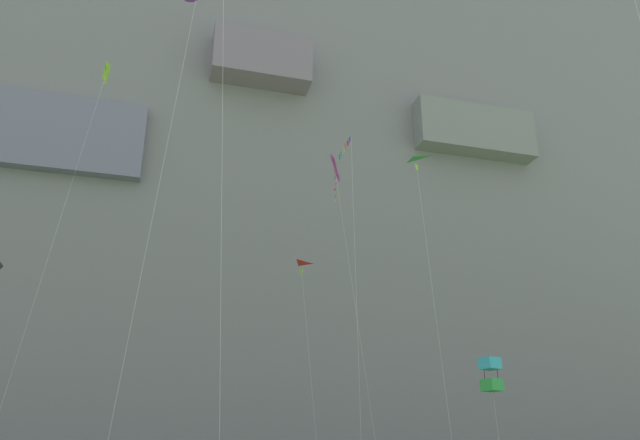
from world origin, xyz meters
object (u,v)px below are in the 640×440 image
Objects in this scene: kite_diamond_low_left at (99,96)px; kite_delta_high_center at (299,280)px; kite_box_upper_right at (491,375)px; kite_delta_front_field at (415,173)px; kite_diamond_upper_mid at (336,173)px; kite_banner_low_right at (347,178)px.

kite_diamond_low_left reaches higher than kite_delta_high_center.
kite_diamond_low_left is at bearing -167.49° from kite_delta_high_center.
kite_delta_front_field is (-3.74, 0.28, 12.06)m from kite_box_upper_right.
kite_delta_front_field reaches higher than kite_box_upper_right.
kite_diamond_upper_mid is 0.89× the size of kite_diamond_low_left.
kite_diamond_upper_mid is at bearing 103.55° from kite_delta_front_field.
kite_delta_high_center reaches higher than kite_box_upper_right.
kite_diamond_low_left is 18.11m from kite_delta_high_center.
kite_banner_low_right is 5.18m from kite_delta_front_field.
kite_delta_front_field is (4.99, -9.09, 4.72)m from kite_delta_high_center.
kite_box_upper_right is (6.81, -4.31, -13.14)m from kite_banner_low_right.
kite_delta_front_field is (3.07, -4.02, -1.08)m from kite_banner_low_right.
kite_diamond_upper_mid is 19.49m from kite_box_upper_right.
kite_diamond_upper_mid is 10.22m from kite_delta_front_field.
kite_diamond_low_left is 1.85× the size of kite_delta_high_center.
kite_banner_low_right is 7.94m from kite_delta_high_center.
kite_diamond_upper_mid is 3.25× the size of kite_box_upper_right.
kite_diamond_low_left is (-16.37, 1.87, 4.63)m from kite_banner_low_right.
kite_delta_front_field is (19.44, -5.89, -5.71)m from kite_diamond_low_left.
kite_diamond_upper_mid is at bearing 10.83° from kite_diamond_low_left.
kite_delta_high_center is (-2.78, -0.09, -8.62)m from kite_diamond_upper_mid.
kite_diamond_upper_mid is (0.86, 5.16, 2.82)m from kite_banner_low_right.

